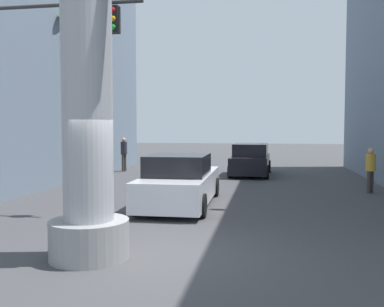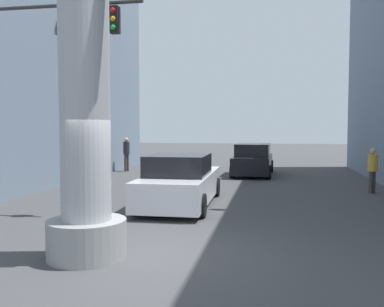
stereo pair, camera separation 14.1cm
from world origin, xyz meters
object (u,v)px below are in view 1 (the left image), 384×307
(car_lead, at_px, (180,182))
(pedestrian_far_left, at_px, (124,152))
(traffic_light_mast, at_px, (19,65))
(palm_tree_mid_left, at_px, (69,74))
(car_far, at_px, (251,160))
(pedestrian_mid_right, at_px, (371,167))

(car_lead, relative_size, pedestrian_far_left, 2.82)
(traffic_light_mast, distance_m, palm_tree_mid_left, 6.33)
(car_far, xyz_separation_m, pedestrian_far_left, (-6.78, 0.58, 0.33))
(pedestrian_far_left, bearing_deg, palm_tree_mid_left, -98.06)
(palm_tree_mid_left, distance_m, pedestrian_mid_right, 12.53)
(car_lead, distance_m, pedestrian_far_left, 10.55)
(traffic_light_mast, xyz_separation_m, pedestrian_far_left, (-0.82, 11.06, -3.01))
(palm_tree_mid_left, relative_size, pedestrian_mid_right, 4.50)
(palm_tree_mid_left, bearing_deg, pedestrian_far_left, 81.94)
(traffic_light_mast, relative_size, car_lead, 1.12)
(pedestrian_mid_right, relative_size, pedestrian_far_left, 0.90)
(car_lead, xyz_separation_m, pedestrian_far_left, (-4.97, 9.29, 0.36))
(pedestrian_mid_right, height_order, pedestrian_far_left, pedestrian_far_left)
(palm_tree_mid_left, bearing_deg, traffic_light_mast, -76.05)
(pedestrian_mid_right, bearing_deg, traffic_light_mast, -152.83)
(car_lead, distance_m, car_far, 8.90)
(traffic_light_mast, relative_size, pedestrian_far_left, 3.16)
(car_lead, xyz_separation_m, pedestrian_mid_right, (6.29, 3.59, 0.24))
(car_lead, relative_size, car_far, 1.17)
(car_far, distance_m, pedestrian_mid_right, 6.81)
(pedestrian_far_left, bearing_deg, traffic_light_mast, -85.76)
(car_far, distance_m, palm_tree_mid_left, 9.49)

